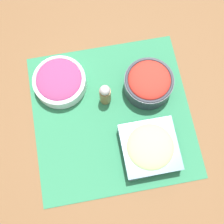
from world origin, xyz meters
name	(u,v)px	position (x,y,z in m)	size (l,w,h in m)	color
ground_plane	(112,115)	(0.00, 0.00, 0.00)	(3.00, 3.00, 0.00)	brown
placemat	(112,115)	(0.00, 0.00, 0.00)	(0.46, 0.46, 0.00)	#2D7A51
cucumber_bowl	(150,148)	(0.08, -0.12, 0.03)	(0.15, 0.15, 0.06)	slate
tomato_bowl	(149,82)	(0.12, 0.07, 0.04)	(0.14, 0.14, 0.08)	#333842
onion_bowl	(59,81)	(-0.14, 0.12, 0.03)	(0.16, 0.16, 0.06)	silver
pepper_shaker	(105,94)	(-0.01, 0.05, 0.05)	(0.03, 0.03, 0.09)	olive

